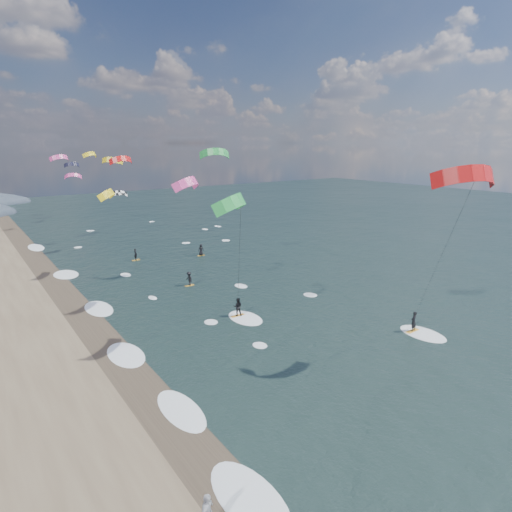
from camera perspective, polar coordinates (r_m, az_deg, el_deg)
ground at (r=30.23m, az=15.69°, el=-17.55°), size 260.00×260.00×0.00m
wet_sand_strip at (r=31.17m, az=-15.09°, el=-16.43°), size 3.00×240.00×0.00m
kitesurfer_near_a at (r=32.03m, az=26.00°, el=5.40°), size 7.98×9.04×15.11m
kitesurfer_near_b at (r=33.78m, az=-1.96°, el=2.08°), size 7.16×9.13×13.09m
far_kitesurfers at (r=56.27m, az=-9.71°, el=-0.93°), size 9.79×15.22×1.72m
bg_kite_field at (r=73.58m, az=-19.14°, el=10.91°), size 12.84×68.61×8.89m
shoreline_surf at (r=35.46m, az=-16.05°, el=-12.46°), size 2.40×79.40×0.11m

